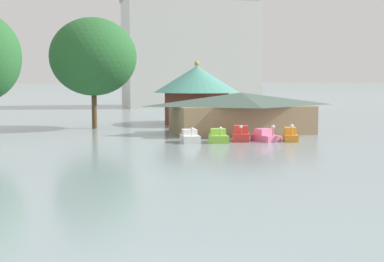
{
  "coord_description": "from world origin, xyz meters",
  "views": [
    {
      "loc": [
        -1.98,
        -12.86,
        6.03
      ],
      "look_at": [
        5.69,
        17.93,
        2.88
      ],
      "focal_mm": 48.1,
      "sensor_mm": 36.0,
      "label": 1
    }
  ],
  "objects": [
    {
      "name": "pedal_boat_pink",
      "position": [
        17.38,
        34.71,
        0.48
      ],
      "size": [
        2.42,
        3.08,
        1.68
      ],
      "rotation": [
        0.0,
        0.0,
        -1.26
      ],
      "color": "pink",
      "rests_on": "ground"
    },
    {
      "name": "green_roof_pavilion",
      "position": [
        15.73,
        55.57,
        4.54
      ],
      "size": [
        11.79,
        11.79,
        8.63
      ],
      "color": "brown",
      "rests_on": "ground"
    },
    {
      "name": "boathouse",
      "position": [
        17.58,
        42.56,
        2.42
      ],
      "size": [
        16.41,
        9.18,
        4.62
      ],
      "color": "#9E7F5B",
      "rests_on": "ground"
    },
    {
      "name": "pedal_boat_white",
      "position": [
        9.79,
        35.25,
        0.51
      ],
      "size": [
        1.78,
        2.81,
        1.57
      ],
      "rotation": [
        0.0,
        0.0,
        -1.63
      ],
      "color": "white",
      "rests_on": "ground"
    },
    {
      "name": "background_building_block",
      "position": [
        26.01,
        102.06,
        12.52
      ],
      "size": [
        29.78,
        16.79,
        25.0
      ],
      "color": "silver",
      "rests_on": "ground"
    },
    {
      "name": "pedal_boat_lime",
      "position": [
        12.52,
        34.69,
        0.53
      ],
      "size": [
        1.91,
        2.65,
        1.63
      ],
      "rotation": [
        0.0,
        0.0,
        -1.69
      ],
      "color": "#8CCC3F",
      "rests_on": "ground"
    },
    {
      "name": "pedal_boat_orange",
      "position": [
        19.8,
        34.07,
        0.54
      ],
      "size": [
        2.02,
        2.67,
        1.75
      ],
      "rotation": [
        0.0,
        0.0,
        -1.9
      ],
      "color": "orange",
      "rests_on": "ground"
    },
    {
      "name": "pedal_boat_red",
      "position": [
        15.02,
        35.25,
        0.6
      ],
      "size": [
        2.39,
        2.91,
        1.65
      ],
      "rotation": [
        0.0,
        0.0,
        -1.91
      ],
      "color": "red",
      "rests_on": "ground"
    },
    {
      "name": "shoreline_tree_mid",
      "position": [
        1.65,
        52.23,
        8.89
      ],
      "size": [
        10.69,
        10.69,
        13.7
      ],
      "color": "brown",
      "rests_on": "ground"
    }
  ]
}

